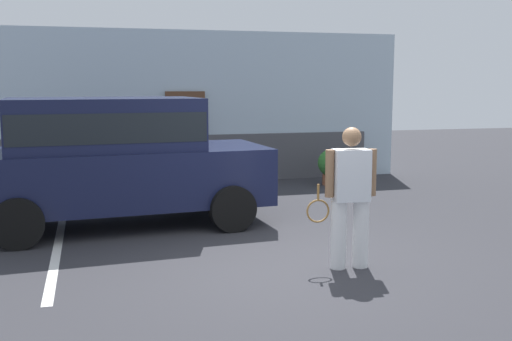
# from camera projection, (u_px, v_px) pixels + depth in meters

# --- Properties ---
(ground_plane) EXTENTS (40.00, 40.00, 0.00)m
(ground_plane) POSITION_uv_depth(u_px,v_px,m) (288.00, 266.00, 7.65)
(ground_plane) COLOR #2D2D33
(parking_stripe_0) EXTENTS (0.12, 4.40, 0.01)m
(parking_stripe_0) POSITION_uv_depth(u_px,v_px,m) (57.00, 251.00, 8.34)
(parking_stripe_0) COLOR silver
(parking_stripe_0) RESTS_ON ground_plane
(house_frontage) EXTENTS (10.02, 0.40, 3.47)m
(house_frontage) POSITION_uv_depth(u_px,v_px,m) (194.00, 111.00, 14.07)
(house_frontage) COLOR silver
(house_frontage) RESTS_ON ground_plane
(parked_suv) EXTENTS (4.72, 2.41, 2.05)m
(parked_suv) POSITION_uv_depth(u_px,v_px,m) (115.00, 155.00, 9.64)
(parked_suv) COLOR #141938
(parked_suv) RESTS_ON ground_plane
(tennis_player_man) EXTENTS (0.90, 0.31, 1.75)m
(tennis_player_man) POSITION_uv_depth(u_px,v_px,m) (350.00, 196.00, 7.46)
(tennis_player_man) COLOR white
(tennis_player_man) RESTS_ON ground_plane
(potted_plant_by_porch) EXTENTS (0.61, 0.61, 0.81)m
(potted_plant_by_porch) POSITION_uv_depth(u_px,v_px,m) (331.00, 165.00, 13.74)
(potted_plant_by_porch) COLOR #9E5638
(potted_plant_by_porch) RESTS_ON ground_plane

